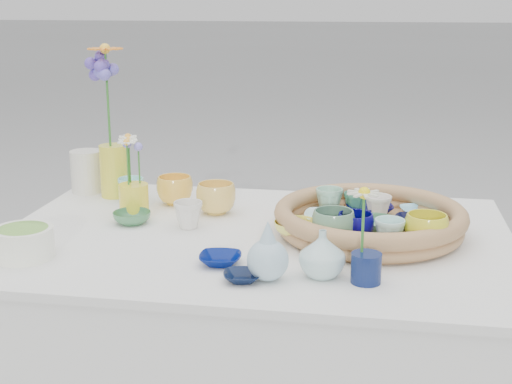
# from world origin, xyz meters

# --- Properties ---
(wicker_tray) EXTENTS (0.47, 0.47, 0.08)m
(wicker_tray) POSITION_xyz_m (0.28, 0.05, 0.80)
(wicker_tray) COLOR olive
(wicker_tray) RESTS_ON display_table
(tray_ceramic_0) EXTENTS (0.15, 0.15, 0.03)m
(tray_ceramic_0) POSITION_xyz_m (0.28, 0.16, 0.80)
(tray_ceramic_0) COLOR #00003C
(tray_ceramic_0) RESTS_ON wicker_tray
(tray_ceramic_1) EXTENTS (0.12, 0.12, 0.03)m
(tray_ceramic_1) POSITION_xyz_m (0.39, 0.07, 0.80)
(tray_ceramic_1) COLOR black
(tray_ceramic_1) RESTS_ON wicker_tray
(tray_ceramic_2) EXTENTS (0.11, 0.11, 0.08)m
(tray_ceramic_2) POSITION_xyz_m (0.41, -0.07, 0.82)
(tray_ceramic_2) COLOR yellow
(tray_ceramic_2) RESTS_ON wicker_tray
(tray_ceramic_3) EXTENTS (0.14, 0.14, 0.03)m
(tray_ceramic_3) POSITION_xyz_m (0.29, 0.02, 0.80)
(tray_ceramic_3) COLOR #5A9469
(tray_ceramic_3) RESTS_ON wicker_tray
(tray_ceramic_4) EXTENTS (0.11, 0.11, 0.08)m
(tray_ceramic_4) POSITION_xyz_m (0.20, -0.08, 0.82)
(tray_ceramic_4) COLOR #5A8765
(tray_ceramic_4) RESTS_ON wicker_tray
(tray_ceramic_5) EXTENTS (0.12, 0.12, 0.03)m
(tray_ceramic_5) POSITION_xyz_m (0.17, 0.06, 0.80)
(tray_ceramic_5) COLOR silver
(tray_ceramic_5) RESTS_ON wicker_tray
(tray_ceramic_6) EXTENTS (0.08, 0.08, 0.07)m
(tray_ceramic_6) POSITION_xyz_m (0.17, 0.16, 0.82)
(tray_ceramic_6) COLOR #90C4A5
(tray_ceramic_6) RESTS_ON wicker_tray
(tray_ceramic_7) EXTENTS (0.08, 0.08, 0.06)m
(tray_ceramic_7) POSITION_xyz_m (0.30, 0.12, 0.81)
(tray_ceramic_7) COLOR white
(tray_ceramic_7) RESTS_ON wicker_tray
(tray_ceramic_8) EXTENTS (0.11, 0.11, 0.02)m
(tray_ceramic_8) POSITION_xyz_m (0.40, 0.17, 0.79)
(tray_ceramic_8) COLOR #83CBEC
(tray_ceramic_8) RESTS_ON wicker_tray
(tray_ceramic_9) EXTENTS (0.10, 0.10, 0.07)m
(tray_ceramic_9) POSITION_xyz_m (0.25, -0.06, 0.82)
(tray_ceramic_9) COLOR #07045C
(tray_ceramic_9) RESTS_ON wicker_tray
(tray_ceramic_10) EXTENTS (0.14, 0.14, 0.03)m
(tray_ceramic_10) POSITION_xyz_m (0.11, -0.03, 0.80)
(tray_ceramic_10) COLOR #F1EC57
(tray_ceramic_10) RESTS_ON wicker_tray
(tray_ceramic_11) EXTENTS (0.08, 0.08, 0.07)m
(tray_ceramic_11) POSITION_xyz_m (0.33, -0.08, 0.82)
(tray_ceramic_11) COLOR #AADCD6
(tray_ceramic_11) RESTS_ON wicker_tray
(tray_ceramic_12) EXTENTS (0.08, 0.08, 0.06)m
(tray_ceramic_12) POSITION_xyz_m (0.24, 0.16, 0.81)
(tray_ceramic_12) COLOR #388260
(tray_ceramic_12) RESTS_ON wicker_tray
(loose_ceramic_0) EXTENTS (0.13, 0.13, 0.08)m
(loose_ceramic_0) POSITION_xyz_m (-0.27, 0.23, 0.81)
(loose_ceramic_0) COLOR yellow
(loose_ceramic_0) RESTS_ON display_table
(loose_ceramic_1) EXTENTS (0.14, 0.14, 0.08)m
(loose_ceramic_1) POSITION_xyz_m (-0.13, 0.16, 0.81)
(loose_ceramic_1) COLOR #F0C357
(loose_ceramic_1) RESTS_ON display_table
(loose_ceramic_2) EXTENTS (0.12, 0.12, 0.03)m
(loose_ceramic_2) POSITION_xyz_m (-0.33, 0.04, 0.78)
(loose_ceramic_2) COLOR #3E784A
(loose_ceramic_2) RESTS_ON display_table
(loose_ceramic_3) EXTENTS (0.10, 0.10, 0.07)m
(loose_ceramic_3) POSITION_xyz_m (-0.18, 0.03, 0.80)
(loose_ceramic_3) COLOR silver
(loose_ceramic_3) RESTS_ON display_table
(loose_ceramic_4) EXTENTS (0.10, 0.10, 0.02)m
(loose_ceramic_4) POSITION_xyz_m (-0.04, -0.21, 0.78)
(loose_ceramic_4) COLOR #000E58
(loose_ceramic_4) RESTS_ON display_table
(loose_ceramic_5) EXTENTS (0.09, 0.09, 0.07)m
(loose_ceramic_5) POSITION_xyz_m (-0.40, 0.24, 0.80)
(loose_ceramic_5) COLOR #8DDDD6
(loose_ceramic_5) RESTS_ON display_table
(loose_ceramic_6) EXTENTS (0.09, 0.09, 0.02)m
(loose_ceramic_6) POSITION_xyz_m (0.03, -0.30, 0.77)
(loose_ceramic_6) COLOR black
(loose_ceramic_6) RESTS_ON display_table
(fluted_bowl) EXTENTS (0.14, 0.14, 0.07)m
(fluted_bowl) POSITION_xyz_m (-0.48, -0.24, 0.80)
(fluted_bowl) COLOR white
(fluted_bowl) RESTS_ON display_table
(bud_vase_paleblue) EXTENTS (0.12, 0.12, 0.13)m
(bud_vase_paleblue) POSITION_xyz_m (0.08, -0.28, 0.83)
(bud_vase_paleblue) COLOR #A0C1CF
(bud_vase_paleblue) RESTS_ON display_table
(bud_vase_seafoam) EXTENTS (0.11, 0.11, 0.10)m
(bud_vase_seafoam) POSITION_xyz_m (0.19, -0.24, 0.82)
(bud_vase_seafoam) COLOR silver
(bud_vase_seafoam) RESTS_ON display_table
(bud_vase_cobalt) EXTENTS (0.07, 0.07, 0.06)m
(bud_vase_cobalt) POSITION_xyz_m (0.28, -0.26, 0.80)
(bud_vase_cobalt) COLOR #0D1A4A
(bud_vase_cobalt) RESTS_ON display_table
(single_daisy) EXTENTS (0.09, 0.09, 0.15)m
(single_daisy) POSITION_xyz_m (0.27, -0.25, 0.89)
(single_daisy) COLOR beige
(single_daisy) RESTS_ON bud_vase_cobalt
(tall_vase_yellow) EXTENTS (0.08, 0.08, 0.15)m
(tall_vase_yellow) POSITION_xyz_m (-0.47, 0.28, 0.84)
(tall_vase_yellow) COLOR yellow
(tall_vase_yellow) RESTS_ON display_table
(gerbera) EXTENTS (0.13, 0.13, 0.30)m
(gerbera) POSITION_xyz_m (-0.47, 0.27, 1.06)
(gerbera) COLOR orange
(gerbera) RESTS_ON tall_vase_yellow
(hydrangea) EXTENTS (0.10, 0.10, 0.31)m
(hydrangea) POSITION_xyz_m (-0.48, 0.29, 1.03)
(hydrangea) COLOR #5943B5
(hydrangea) RESTS_ON tall_vase_yellow
(white_pitcher) EXTENTS (0.15, 0.12, 0.13)m
(white_pitcher) POSITION_xyz_m (-0.57, 0.31, 0.83)
(white_pitcher) COLOR beige
(white_pitcher) RESTS_ON display_table
(daisy_cup) EXTENTS (0.09, 0.09, 0.08)m
(daisy_cup) POSITION_xyz_m (-0.35, 0.12, 0.81)
(daisy_cup) COLOR yellow
(daisy_cup) RESTS_ON display_table
(daisy_posy) EXTENTS (0.08, 0.08, 0.15)m
(daisy_posy) POSITION_xyz_m (-0.35, 0.13, 0.92)
(daisy_posy) COLOR white
(daisy_posy) RESTS_ON daisy_cup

